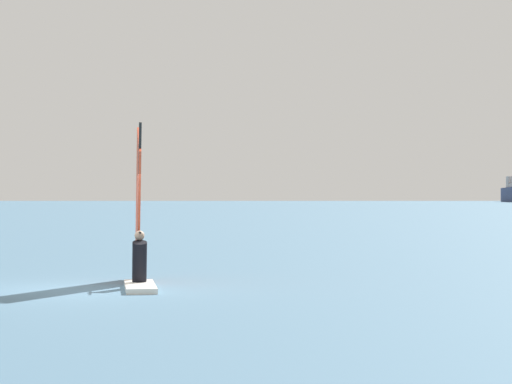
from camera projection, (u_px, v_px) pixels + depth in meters
ground_plane at (81, 289)px, 20.43m from camera, size 4000.00×4000.00×0.00m
windsurfer at (139, 242)px, 21.13m from camera, size 2.34×3.57×3.81m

